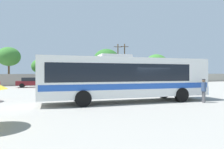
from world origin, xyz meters
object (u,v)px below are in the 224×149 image
object	(u,v)px
coach_bus_white_blue	(125,77)
utility_pole_far	(125,62)
roadside_tree_midright	(106,60)
roadside_tree_left	(9,57)
attendant_by_bus_door	(204,89)
utility_pole_near	(118,63)
parked_car_second_maroon	(32,82)
roadside_tree_midleft	(40,66)
roadside_tree_right	(156,64)
parked_car_third_maroon	(71,82)

from	to	relation	value
coach_bus_white_blue	utility_pole_far	world-z (taller)	utility_pole_far
coach_bus_white_blue	roadside_tree_midright	size ratio (longest dim) A/B	1.75
coach_bus_white_blue	roadside_tree_left	distance (m)	28.77
utility_pole_far	roadside_tree_left	world-z (taller)	utility_pole_far
attendant_by_bus_door	utility_pole_far	distance (m)	30.37
utility_pole_near	roadside_tree_midright	size ratio (longest dim) A/B	1.16
parked_car_second_maroon	roadside_tree_midright	distance (m)	17.05
attendant_by_bus_door	roadside_tree_midleft	size ratio (longest dim) A/B	0.35
utility_pole_far	attendant_by_bus_door	bearing A→B (deg)	-106.08
roadside_tree_right	roadside_tree_midright	bearing A→B (deg)	-171.14
roadside_tree_midright	roadside_tree_midleft	bearing A→B (deg)	174.98
utility_pole_far	roadside_tree_midright	xyz separation A→B (m)	(-4.24, 0.11, 0.41)
coach_bus_white_blue	roadside_tree_left	bearing A→B (deg)	109.18
roadside_tree_midleft	roadside_tree_midright	size ratio (longest dim) A/B	0.66
attendant_by_bus_door	utility_pole_far	bearing A→B (deg)	73.92
parked_car_third_maroon	roadside_tree_right	size ratio (longest dim) A/B	0.62
parked_car_third_maroon	roadside_tree_midleft	size ratio (longest dim) A/B	0.88
roadside_tree_midleft	roadside_tree_midright	xyz separation A→B (m)	(13.25, -1.16, 1.44)
roadside_tree_midleft	roadside_tree_right	xyz separation A→B (m)	(27.65, 1.08, 1.02)
roadside_tree_left	roadside_tree_midright	world-z (taller)	roadside_tree_midright
roadside_tree_left	parked_car_third_maroon	bearing A→B (deg)	-38.15
utility_pole_far	roadside_tree_right	bearing A→B (deg)	13.05
parked_car_third_maroon	roadside_tree_midright	distance (m)	12.15
roadside_tree_right	roadside_tree_left	bearing A→B (deg)	-176.88
utility_pole_far	roadside_tree_right	world-z (taller)	utility_pole_far
attendant_by_bus_door	parked_car_second_maroon	world-z (taller)	attendant_by_bus_door
parked_car_second_maroon	roadside_tree_right	size ratio (longest dim) A/B	0.67
utility_pole_far	roadside_tree_midleft	bearing A→B (deg)	175.84
attendant_by_bus_door	utility_pole_near	size ratio (longest dim) A/B	0.20
parked_car_third_maroon	utility_pole_near	bearing A→B (deg)	30.55
coach_bus_white_blue	roadside_tree_right	distance (m)	37.30
roadside_tree_midright	utility_pole_far	bearing A→B (deg)	-1.47
utility_pole_far	roadside_tree_midleft	size ratio (longest dim) A/B	1.78
roadside_tree_left	roadside_tree_midleft	distance (m)	5.58
utility_pole_near	roadside_tree_right	world-z (taller)	utility_pole_near
coach_bus_white_blue	utility_pole_near	size ratio (longest dim) A/B	1.51
roadside_tree_midright	parked_car_second_maroon	bearing A→B (deg)	-154.42
roadside_tree_midleft	parked_car_third_maroon	bearing A→B (deg)	-62.60
parked_car_second_maroon	roadside_tree_midright	xyz separation A→B (m)	(14.93, 7.15, 4.10)
parked_car_second_maroon	utility_pole_far	distance (m)	20.76
attendant_by_bus_door	roadside_tree_left	world-z (taller)	roadside_tree_left
roadside_tree_right	coach_bus_white_blue	bearing A→B (deg)	-129.27
utility_pole_far	roadside_tree_midleft	xyz separation A→B (m)	(-17.49, 1.27, -1.03)
parked_car_second_maroon	attendant_by_bus_door	bearing A→B (deg)	-63.77
parked_car_third_maroon	roadside_tree_midright	size ratio (longest dim) A/B	0.59
parked_car_second_maroon	parked_car_third_maroon	bearing A→B (deg)	0.91
coach_bus_white_blue	roadside_tree_left	size ratio (longest dim) A/B	1.88
utility_pole_near	roadside_tree_midright	bearing A→B (deg)	174.87
roadside_tree_midright	utility_pole_near	bearing A→B (deg)	-5.13
parked_car_second_maroon	parked_car_third_maroon	size ratio (longest dim) A/B	1.08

